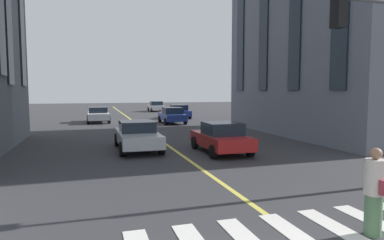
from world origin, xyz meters
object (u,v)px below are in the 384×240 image
at_px(car_blue_near, 172,115).
at_px(car_red_far, 221,137).
at_px(car_white_oncoming, 156,106).
at_px(car_blue_parked_a, 179,112).
at_px(pedestrian_near, 374,192).
at_px(car_silver_mid, 137,135).
at_px(car_white_parked_b, 98,115).

distance_m(car_blue_near, car_red_far, 14.29).
distance_m(car_red_far, car_white_oncoming, 32.18).
xyz_separation_m(car_blue_near, car_blue_parked_a, (5.21, -1.92, 0.00)).
height_order(car_red_far, car_white_oncoming, same).
xyz_separation_m(car_white_oncoming, car_blue_parked_a, (-12.59, 0.00, 0.00)).
bearing_deg(pedestrian_near, car_silver_mid, 15.72).
distance_m(car_blue_near, car_white_parked_b, 6.84).
distance_m(car_silver_mid, car_blue_parked_a, 18.78).
bearing_deg(car_silver_mid, pedestrian_near, -164.28).
relative_size(car_white_parked_b, car_white_oncoming, 1.13).
height_order(car_blue_near, car_red_far, same).
xyz_separation_m(car_red_far, pedestrian_near, (-9.12, 0.46, 0.17)).
distance_m(car_white_oncoming, pedestrian_near, 41.30).
height_order(car_silver_mid, pedestrian_near, pedestrian_near).
bearing_deg(car_white_parked_b, car_red_far, -163.70).
distance_m(car_blue_parked_a, pedestrian_near, 28.78).
relative_size(car_white_oncoming, car_blue_parked_a, 1.00).
bearing_deg(car_white_oncoming, car_red_far, 174.63).
bearing_deg(car_white_parked_b, pedestrian_near, -170.14).
bearing_deg(car_silver_mid, car_white_parked_b, 5.54).
relative_size(car_red_far, car_blue_parked_a, 1.00).
relative_size(car_silver_mid, car_red_far, 1.13).
xyz_separation_m(car_white_parked_b, pedestrian_near, (-26.37, -4.58, 0.16)).
bearing_deg(car_silver_mid, car_white_oncoming, -12.27).
height_order(car_white_parked_b, pedestrian_near, pedestrian_near).
bearing_deg(car_silver_mid, car_blue_parked_a, -20.47).
height_order(car_blue_parked_a, pedestrian_near, pedestrian_near).
bearing_deg(car_white_oncoming, car_silver_mid, 167.73).
relative_size(car_blue_near, pedestrian_near, 2.26).
relative_size(car_blue_parked_a, pedestrian_near, 2.26).
xyz_separation_m(car_silver_mid, car_red_far, (-1.86, -3.55, -0.00)).
height_order(car_white_parked_b, car_white_oncoming, car_white_oncoming).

